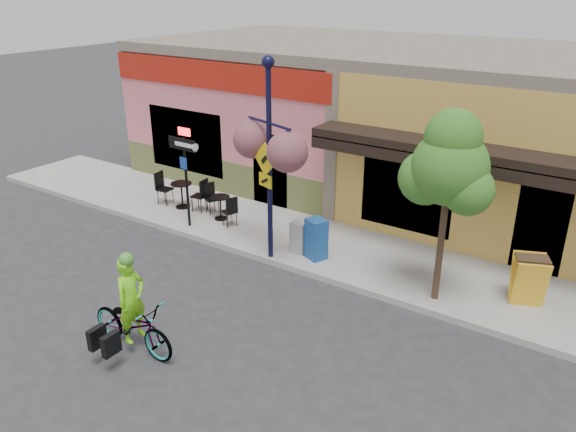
# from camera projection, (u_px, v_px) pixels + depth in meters

# --- Properties ---
(ground) EXTENTS (90.00, 90.00, 0.00)m
(ground) POSITION_uv_depth(u_px,v_px,m) (291.00, 285.00, 12.62)
(ground) COLOR #2D2D30
(ground) RESTS_ON ground
(sidewalk) EXTENTS (24.00, 3.00, 0.15)m
(sidewalk) POSITION_uv_depth(u_px,v_px,m) (335.00, 249.00, 14.12)
(sidewalk) COLOR #9E9B93
(sidewalk) RESTS_ON ground
(curb) EXTENTS (24.00, 0.12, 0.15)m
(curb) POSITION_uv_depth(u_px,v_px,m) (305.00, 272.00, 13.01)
(curb) COLOR #A8A59E
(curb) RESTS_ON ground
(building) EXTENTS (18.20, 8.20, 4.50)m
(building) POSITION_uv_depth(u_px,v_px,m) (424.00, 121.00, 17.48)
(building) COLOR #DF6E7A
(building) RESTS_ON ground
(bicycle) EXTENTS (1.95, 0.70, 1.02)m
(bicycle) POSITION_uv_depth(u_px,v_px,m) (133.00, 325.00, 10.25)
(bicycle) COLOR maroon
(bicycle) RESTS_ON ground
(cyclist_rider) EXTENTS (0.40, 0.60, 1.64)m
(cyclist_rider) POSITION_uv_depth(u_px,v_px,m) (133.00, 311.00, 10.10)
(cyclist_rider) COLOR #7CEF19
(cyclist_rider) RESTS_ON ground
(lamp_post) EXTENTS (1.62, 1.04, 4.73)m
(lamp_post) POSITION_uv_depth(u_px,v_px,m) (269.00, 163.00, 12.66)
(lamp_post) COLOR #101134
(lamp_post) RESTS_ON sidewalk
(one_way_sign) EXTENTS (0.95, 0.24, 2.45)m
(one_way_sign) POSITION_uv_depth(u_px,v_px,m) (187.00, 183.00, 14.80)
(one_way_sign) COLOR black
(one_way_sign) RESTS_ON sidewalk
(cafe_set_left) EXTENTS (1.73, 1.01, 0.98)m
(cafe_set_left) POSITION_uv_depth(u_px,v_px,m) (182.00, 192.00, 16.30)
(cafe_set_left) COLOR black
(cafe_set_left) RESTS_ON sidewalk
(cafe_set_right) EXTENTS (1.63, 1.26, 0.87)m
(cafe_set_right) POSITION_uv_depth(u_px,v_px,m) (220.00, 204.00, 15.52)
(cafe_set_right) COLOR black
(cafe_set_right) RESTS_ON sidewalk
(newspaper_box_blue) EXTENTS (0.57, 0.55, 1.00)m
(newspaper_box_blue) POSITION_uv_depth(u_px,v_px,m) (316.00, 239.00, 13.31)
(newspaper_box_blue) COLOR #184B92
(newspaper_box_blue) RESTS_ON sidewalk
(newspaper_box_grey) EXTENTS (0.39, 0.35, 0.80)m
(newspaper_box_grey) POSITION_uv_depth(u_px,v_px,m) (299.00, 237.00, 13.63)
(newspaper_box_grey) COLOR #9D9D9D
(newspaper_box_grey) RESTS_ON sidewalk
(street_tree) EXTENTS (1.85, 1.85, 4.06)m
(street_tree) POSITION_uv_depth(u_px,v_px,m) (445.00, 208.00, 11.02)
(street_tree) COLOR #3D7A26
(street_tree) RESTS_ON sidewalk
(sandwich_board) EXTENTS (0.77, 0.68, 1.07)m
(sandwich_board) POSITION_uv_depth(u_px,v_px,m) (531.00, 285.00, 11.22)
(sandwich_board) COLOR yellow
(sandwich_board) RESTS_ON sidewalk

